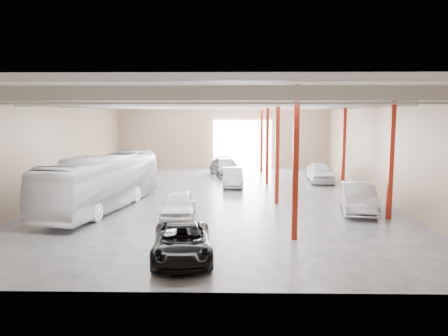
{
  "coord_description": "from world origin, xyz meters",
  "views": [
    {
      "loc": [
        0.96,
        -29.48,
        5.78
      ],
      "look_at": [
        0.42,
        -1.3,
        2.2
      ],
      "focal_mm": 35.0,
      "sensor_mm": 36.0,
      "label": 1
    }
  ],
  "objects_px": {
    "coach_bus": "(102,182)",
    "car_right_far": "(320,172)",
    "black_sedan": "(182,242)",
    "car_row_c": "(225,167)",
    "car_row_b": "(233,177)",
    "car_right_near": "(358,198)",
    "car_row_a": "(178,204)"
  },
  "relations": [
    {
      "from": "black_sedan",
      "to": "car_row_a",
      "type": "xyz_separation_m",
      "value": [
        -0.97,
        6.75,
        0.08
      ]
    },
    {
      "from": "coach_bus",
      "to": "car_row_b",
      "type": "xyz_separation_m",
      "value": [
        7.89,
        8.21,
        -0.9
      ]
    },
    {
      "from": "black_sedan",
      "to": "car_right_near",
      "type": "bearing_deg",
      "value": 35.79
    },
    {
      "from": "car_row_a",
      "to": "car_right_near",
      "type": "relative_size",
      "value": 0.87
    },
    {
      "from": "car_right_near",
      "to": "car_right_far",
      "type": "height_order",
      "value": "car_right_near"
    },
    {
      "from": "car_row_c",
      "to": "car_right_far",
      "type": "xyz_separation_m",
      "value": [
        7.99,
        -3.56,
        0.03
      ]
    },
    {
      "from": "car_row_b",
      "to": "car_right_near",
      "type": "distance_m",
      "value": 11.47
    },
    {
      "from": "car_row_c",
      "to": "car_right_near",
      "type": "height_order",
      "value": "car_right_near"
    },
    {
      "from": "coach_bus",
      "to": "car_row_b",
      "type": "distance_m",
      "value": 11.42
    },
    {
      "from": "car_row_b",
      "to": "car_row_c",
      "type": "distance_m",
      "value": 5.96
    },
    {
      "from": "car_row_b",
      "to": "car_right_far",
      "type": "xyz_separation_m",
      "value": [
        7.29,
        2.35,
        0.1
      ]
    },
    {
      "from": "coach_bus",
      "to": "car_row_b",
      "type": "height_order",
      "value": "coach_bus"
    },
    {
      "from": "coach_bus",
      "to": "black_sedan",
      "type": "xyz_separation_m",
      "value": [
        5.86,
        -9.04,
        -0.93
      ]
    },
    {
      "from": "coach_bus",
      "to": "car_right_near",
      "type": "height_order",
      "value": "coach_bus"
    },
    {
      "from": "coach_bus",
      "to": "car_row_b",
      "type": "relative_size",
      "value": 2.64
    },
    {
      "from": "black_sedan",
      "to": "car_right_far",
      "type": "height_order",
      "value": "car_right_far"
    },
    {
      "from": "coach_bus",
      "to": "black_sedan",
      "type": "bearing_deg",
      "value": -46.68
    },
    {
      "from": "car_right_far",
      "to": "car_row_c",
      "type": "bearing_deg",
      "value": 158.8
    },
    {
      "from": "black_sedan",
      "to": "car_right_near",
      "type": "distance_m",
      "value": 12.55
    },
    {
      "from": "car_row_a",
      "to": "car_row_b",
      "type": "distance_m",
      "value": 10.92
    },
    {
      "from": "coach_bus",
      "to": "car_right_far",
      "type": "xyz_separation_m",
      "value": [
        15.18,
        10.56,
        -0.8
      ]
    },
    {
      "from": "car_row_b",
      "to": "black_sedan",
      "type": "bearing_deg",
      "value": -97.32
    },
    {
      "from": "coach_bus",
      "to": "car_right_near",
      "type": "relative_size",
      "value": 2.24
    },
    {
      "from": "coach_bus",
      "to": "car_right_far",
      "type": "bearing_deg",
      "value": 45.21
    },
    {
      "from": "car_row_a",
      "to": "coach_bus",
      "type": "bearing_deg",
      "value": 152.0
    },
    {
      "from": "car_right_near",
      "to": "car_row_c",
      "type": "bearing_deg",
      "value": 128.01
    },
    {
      "from": "black_sedan",
      "to": "car_right_far",
      "type": "relative_size",
      "value": 1.02
    },
    {
      "from": "coach_bus",
      "to": "car_row_c",
      "type": "distance_m",
      "value": 15.87
    },
    {
      "from": "car_row_c",
      "to": "car_right_far",
      "type": "distance_m",
      "value": 8.75
    },
    {
      "from": "car_row_b",
      "to": "car_right_near",
      "type": "relative_size",
      "value": 0.85
    },
    {
      "from": "coach_bus",
      "to": "black_sedan",
      "type": "distance_m",
      "value": 10.81
    },
    {
      "from": "car_row_a",
      "to": "car_row_c",
      "type": "xyz_separation_m",
      "value": [
        2.31,
        16.41,
        0.03
      ]
    }
  ]
}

